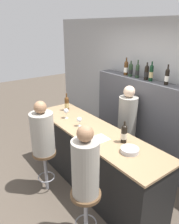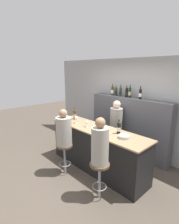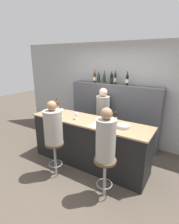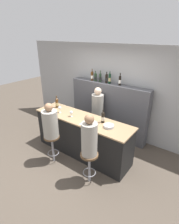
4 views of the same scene
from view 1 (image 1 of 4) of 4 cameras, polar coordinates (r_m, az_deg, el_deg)
name	(u,v)px [view 1 (image 1 of 4)]	position (r m, az deg, el deg)	size (l,w,h in m)	color
ground_plane	(77,192)	(3.69, -3.30, -20.19)	(16.00, 16.00, 0.00)	#4C4238
wall_back	(157,94)	(4.14, 17.11, 4.47)	(6.40, 0.05, 2.60)	#9E9E9E
bar_counter	(93,158)	(3.53, 1.00, -12.04)	(2.55, 0.69, 1.00)	black
back_bar_cabinet	(146,123)	(4.15, 14.45, -2.79)	(2.38, 0.28, 1.58)	#4C4C51
wine_bottle_counter_0	(67,104)	(4.00, -5.95, 2.22)	(0.08, 0.08, 0.33)	#4C2D14
wine_bottle_counter_1	(124,134)	(2.93, 9.00, -5.59)	(0.08, 0.08, 0.30)	black
wine_bottle_backbar_0	(126,68)	(4.24, 9.51, 11.28)	(0.08, 0.08, 0.33)	#4C2D14
wine_bottle_backbar_1	(131,70)	(4.16, 10.69, 10.79)	(0.08, 0.08, 0.28)	#233823
wine_bottle_backbar_2	(137,71)	(4.05, 12.41, 10.47)	(0.07, 0.07, 0.32)	#233823
wine_bottle_backbar_3	(146,73)	(3.92, 14.66, 9.94)	(0.08, 0.08, 0.30)	black
wine_bottle_backbar_4	(151,73)	(3.86, 15.82, 9.82)	(0.07, 0.07, 0.33)	black
wine_bottle_backbar_5	(167,77)	(3.69, 19.58, 8.72)	(0.07, 0.07, 0.32)	black
wine_glass_0	(66,111)	(3.66, -6.10, 0.24)	(0.08, 0.08, 0.17)	silver
wine_glass_1	(79,120)	(3.36, -2.70, -2.03)	(0.08, 0.08, 0.15)	silver
metal_bowl	(130,150)	(2.77, 10.48, -9.80)	(0.23, 0.23, 0.06)	#B7B7BC
tasting_menu	(98,140)	(3.02, 2.12, -7.20)	(0.21, 0.30, 0.00)	white
bar_stool_left	(45,160)	(3.48, -11.56, -12.30)	(0.36, 0.36, 0.69)	gray
guest_seated_left	(42,131)	(3.24, -12.22, -4.97)	(0.34, 0.34, 0.80)	gray
bar_stool_right	(86,203)	(2.75, -0.99, -22.76)	(0.36, 0.36, 0.69)	gray
guest_seated_right	(85,166)	(2.41, -1.07, -13.83)	(0.30, 0.30, 0.85)	gray
bartender	(127,130)	(4.02, 9.67, -4.56)	(0.33, 0.33, 1.52)	gray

